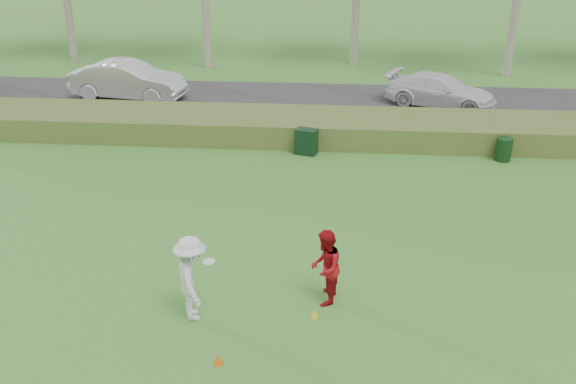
# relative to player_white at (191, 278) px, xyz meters

# --- Properties ---
(ground) EXTENTS (120.00, 120.00, 0.00)m
(ground) POSITION_rel_player_white_xyz_m (1.77, -0.01, -0.99)
(ground) COLOR #327326
(ground) RESTS_ON ground
(reed_strip) EXTENTS (80.00, 3.00, 0.90)m
(reed_strip) POSITION_rel_player_white_xyz_m (1.77, 11.99, -0.54)
(reed_strip) COLOR #495D25
(reed_strip) RESTS_ON ground
(park_road) EXTENTS (80.00, 6.00, 0.06)m
(park_road) POSITION_rel_player_white_xyz_m (1.77, 16.99, -0.96)
(park_road) COLOR #2D2D2D
(park_road) RESTS_ON ground
(player_white) EXTENTS (1.13, 1.45, 1.97)m
(player_white) POSITION_rel_player_white_xyz_m (0.00, 0.00, 0.00)
(player_white) COLOR silver
(player_white) RESTS_ON ground
(player_red) EXTENTS (0.79, 0.96, 1.81)m
(player_red) POSITION_rel_player_white_xyz_m (2.87, 0.84, -0.08)
(player_red) COLOR #9F0D14
(player_red) RESTS_ON ground
(cone_orange) EXTENTS (0.20, 0.20, 0.23)m
(cone_orange) POSITION_rel_player_white_xyz_m (0.83, -1.55, -0.88)
(cone_orange) COLOR #D95F0B
(cone_orange) RESTS_ON ground
(cone_yellow) EXTENTS (0.17, 0.17, 0.19)m
(cone_yellow) POSITION_rel_player_white_xyz_m (2.67, 0.19, -0.89)
(cone_yellow) COLOR yellow
(cone_yellow) RESTS_ON ground
(utility_cabinet) EXTENTS (0.86, 0.66, 0.95)m
(utility_cabinet) POSITION_rel_player_white_xyz_m (1.91, 10.25, -0.51)
(utility_cabinet) COLOR black
(utility_cabinet) RESTS_ON ground
(trash_bin) EXTENTS (0.69, 0.69, 0.83)m
(trash_bin) POSITION_rel_player_white_xyz_m (8.92, 10.19, -0.57)
(trash_bin) COLOR black
(trash_bin) RESTS_ON ground
(car_mid) EXTENTS (5.43, 2.49, 1.72)m
(car_mid) POSITION_rel_player_white_xyz_m (-6.66, 16.57, -0.07)
(car_mid) COLOR silver
(car_mid) RESTS_ON park_road
(car_right) EXTENTS (5.22, 3.71, 1.40)m
(car_right) POSITION_rel_player_white_xyz_m (7.53, 16.52, -0.23)
(car_right) COLOR silver
(car_right) RESTS_ON park_road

